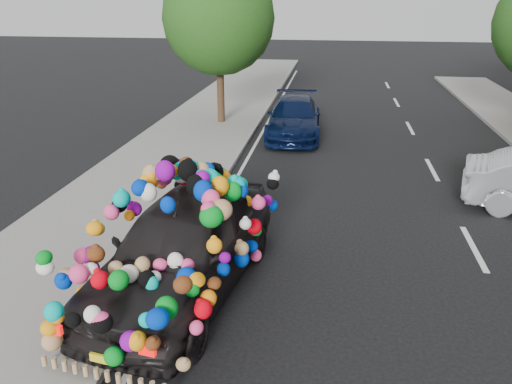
% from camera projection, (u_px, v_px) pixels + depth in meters
% --- Properties ---
extents(ground, '(100.00, 100.00, 0.00)m').
position_uv_depth(ground, '(298.00, 236.00, 10.74)').
color(ground, black).
rests_on(ground, ground).
extents(sidewalk, '(4.00, 60.00, 0.12)m').
position_uv_depth(sidewalk, '(109.00, 221.00, 11.33)').
color(sidewalk, gray).
rests_on(sidewalk, ground).
extents(kerb, '(0.15, 60.00, 0.13)m').
position_uv_depth(kerb, '(192.00, 226.00, 11.05)').
color(kerb, gray).
rests_on(kerb, ground).
extents(lane_markings, '(6.00, 50.00, 0.01)m').
position_uv_depth(lane_markings, '(474.00, 248.00, 10.22)').
color(lane_markings, silver).
rests_on(lane_markings, ground).
extents(tree_near_sidewalk, '(4.20, 4.20, 6.13)m').
position_uv_depth(tree_near_sidewalk, '(219.00, 18.00, 18.52)').
color(tree_near_sidewalk, '#332114').
rests_on(tree_near_sidewalk, ground).
extents(plush_art_car, '(3.11, 5.46, 2.34)m').
position_uv_depth(plush_art_car, '(183.00, 227.00, 8.37)').
color(plush_art_car, black).
rests_on(plush_art_car, ground).
extents(navy_sedan, '(2.06, 4.70, 1.34)m').
position_uv_depth(navy_sedan, '(294.00, 118.00, 18.16)').
color(navy_sedan, '#071133').
rests_on(navy_sedan, ground).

